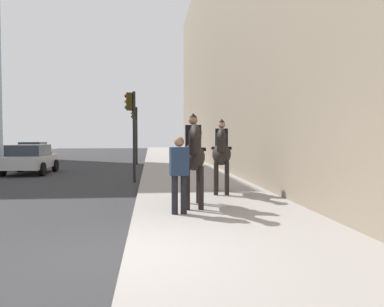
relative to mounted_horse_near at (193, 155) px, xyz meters
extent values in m
cube|color=gray|center=(-3.64, -0.62, -1.32)|extent=(120.00, 4.08, 0.12)
ellipsoid|color=black|center=(0.08, 0.00, -0.04)|extent=(1.53, 0.65, 0.66)
cylinder|color=black|center=(-0.38, -0.14, -0.75)|extent=(0.13, 0.13, 1.01)
cylinder|color=black|center=(-0.36, 0.18, -0.75)|extent=(0.13, 0.13, 1.01)
cylinder|color=black|center=(0.52, -0.19, -0.75)|extent=(0.13, 0.13, 1.01)
cylinder|color=black|center=(0.54, 0.13, -0.75)|extent=(0.13, 0.13, 1.01)
cylinder|color=black|center=(-0.69, 0.04, 0.30)|extent=(0.65, 0.32, 0.68)
ellipsoid|color=black|center=(-0.90, 0.06, 0.55)|extent=(0.64, 0.26, 0.49)
cylinder|color=black|center=(0.79, -0.05, -0.14)|extent=(0.29, 0.12, 0.55)
cube|color=black|center=(0.13, -0.01, 0.14)|extent=(0.48, 0.63, 0.08)
cube|color=black|center=(0.13, -0.01, 0.45)|extent=(0.30, 0.40, 0.55)
sphere|color=#8C664C|center=(0.13, -0.01, 0.85)|extent=(0.22, 0.22, 0.22)
cone|color=black|center=(0.13, -0.01, 0.97)|extent=(0.21, 0.21, 0.10)
ellipsoid|color=black|center=(2.28, -1.10, -0.08)|extent=(1.58, 0.83, 0.66)
cylinder|color=black|center=(1.81, -1.18, -0.77)|extent=(0.13, 0.13, 0.98)
cylinder|color=black|center=(1.87, -0.86, -0.77)|extent=(0.13, 0.13, 0.98)
cylinder|color=black|center=(2.69, -1.34, -0.77)|extent=(0.13, 0.13, 0.98)
cylinder|color=black|center=(2.75, -1.03, -0.77)|extent=(0.13, 0.13, 0.98)
cylinder|color=black|center=(1.52, -0.96, 0.27)|extent=(0.67, 0.39, 0.68)
ellipsoid|color=black|center=(1.32, -0.92, 0.52)|extent=(0.66, 0.33, 0.49)
cylinder|color=black|center=(2.98, -1.24, -0.18)|extent=(0.30, 0.15, 0.55)
cube|color=black|center=(2.33, -1.11, 0.10)|extent=(0.54, 0.67, 0.08)
cube|color=black|center=(2.33, -1.11, 0.42)|extent=(0.35, 0.43, 0.55)
sphere|color=tan|center=(2.33, -1.11, 0.81)|extent=(0.22, 0.22, 0.22)
cone|color=black|center=(2.33, -1.11, 0.93)|extent=(0.23, 0.23, 0.10)
cylinder|color=black|center=(-0.86, 0.50, -0.83)|extent=(0.14, 0.14, 0.85)
cylinder|color=black|center=(-0.84, 0.31, -0.83)|extent=(0.14, 0.14, 0.85)
cube|color=#1E2D47|center=(-0.85, 0.41, -0.10)|extent=(0.30, 0.42, 0.62)
sphere|color=#8C664C|center=(-0.85, 0.41, 0.33)|extent=(0.22, 0.22, 0.22)
cube|color=#B7BABF|center=(22.23, 10.01, -0.76)|extent=(4.07, 1.82, 0.60)
cube|color=#262D38|center=(21.99, 10.01, -0.20)|extent=(2.30, 1.58, 0.52)
cylinder|color=black|center=(23.47, 10.91, -1.06)|extent=(0.64, 0.23, 0.64)
cylinder|color=black|center=(23.50, 9.15, -1.06)|extent=(0.64, 0.23, 0.64)
cylinder|color=black|center=(20.96, 10.87, -1.06)|extent=(0.64, 0.23, 0.64)
cylinder|color=black|center=(20.99, 9.11, -1.06)|extent=(0.64, 0.23, 0.64)
cube|color=#B7BABF|center=(10.65, 6.91, -0.76)|extent=(3.90, 1.85, 0.60)
cube|color=#262D38|center=(10.42, 6.91, -0.20)|extent=(2.15, 1.61, 0.52)
cylinder|color=black|center=(11.87, 7.79, -1.06)|extent=(0.64, 0.23, 0.64)
cylinder|color=black|center=(11.84, 6.00, -1.06)|extent=(0.64, 0.23, 0.64)
cylinder|color=black|center=(9.46, 7.82, -1.06)|extent=(0.64, 0.23, 0.64)
cylinder|color=black|center=(9.44, 6.03, -1.06)|extent=(0.64, 0.23, 0.64)
cylinder|color=black|center=(6.44, 1.67, 0.43)|extent=(0.12, 0.12, 3.62)
cube|color=#2D280C|center=(6.44, 1.85, 1.85)|extent=(0.20, 0.24, 0.70)
sphere|color=red|center=(6.44, 1.98, 2.07)|extent=(0.14, 0.14, 0.14)
sphere|color=orange|center=(6.44, 1.98, 1.85)|extent=(0.14, 0.14, 0.14)
sphere|color=green|center=(6.44, 1.98, 1.63)|extent=(0.14, 0.14, 0.14)
cylinder|color=black|center=(16.76, 1.93, 0.52)|extent=(0.12, 0.12, 3.79)
cube|color=#2D280C|center=(16.76, 2.11, 2.01)|extent=(0.20, 0.24, 0.70)
sphere|color=red|center=(16.76, 2.24, 2.23)|extent=(0.14, 0.14, 0.14)
sphere|color=orange|center=(16.76, 2.24, 2.01)|extent=(0.14, 0.14, 0.14)
sphere|color=green|center=(16.76, 2.24, 1.79)|extent=(0.14, 0.14, 0.14)
camera|label=1|loc=(-9.41, 1.03, 0.43)|focal=36.85mm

